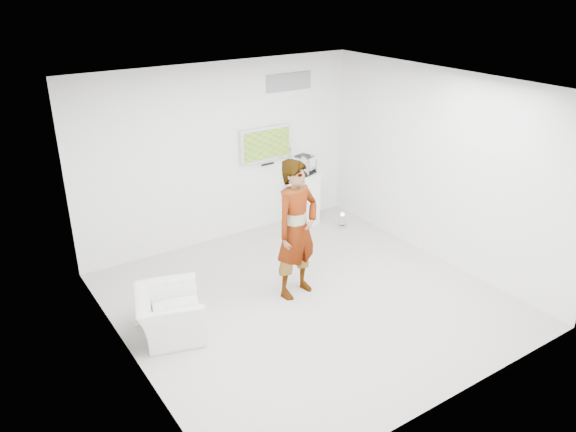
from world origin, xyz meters
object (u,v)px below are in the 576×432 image
object	(u,v)px
tv	(266,144)
floor_uplight	(342,220)
person	(297,229)
armchair	(169,314)
pedestal	(304,198)

from	to	relation	value
tv	floor_uplight	world-z (taller)	tv
person	tv	bearing A→B (deg)	56.77
person	armchair	distance (m)	2.04
pedestal	floor_uplight	xyz separation A→B (m)	(0.46, -0.56, -0.35)
tv	pedestal	distance (m)	1.27
tv	floor_uplight	distance (m)	1.96
armchair	pedestal	size ratio (longest dim) A/B	0.95
tv	person	distance (m)	2.43
tv	armchair	xyz separation A→B (m)	(-2.78, -2.14, -1.25)
floor_uplight	person	bearing A→B (deg)	-144.75
person	floor_uplight	size ratio (longest dim) A/B	7.29
armchair	pedestal	xyz separation A→B (m)	(3.41, 1.89, 0.18)
person	pedestal	distance (m)	2.51
tv	pedestal	size ratio (longest dim) A/B	1.03
person	floor_uplight	bearing A→B (deg)	23.54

